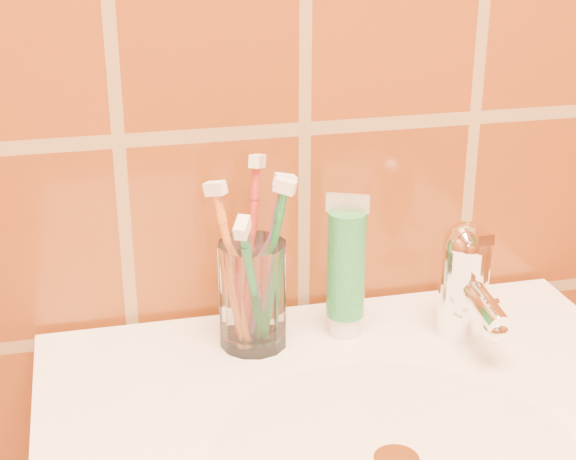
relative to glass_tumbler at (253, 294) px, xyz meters
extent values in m
cylinder|color=white|center=(0.07, -0.21, -0.05)|extent=(0.04, 0.04, 0.00)
cylinder|color=white|center=(0.00, 0.00, 0.00)|extent=(0.07, 0.07, 0.11)
cylinder|color=white|center=(0.09, 0.00, -0.04)|extent=(0.03, 0.03, 0.02)
cylinder|color=#1C793A|center=(0.09, 0.00, 0.02)|extent=(0.04, 0.04, 0.11)
cube|color=beige|center=(0.09, 0.00, 0.09)|extent=(0.04, 0.00, 0.02)
cylinder|color=white|center=(0.21, -0.03, -0.01)|extent=(0.05, 0.05, 0.09)
sphere|color=white|center=(0.21, -0.03, 0.04)|extent=(0.05, 0.05, 0.05)
cylinder|color=white|center=(0.21, -0.07, 0.00)|extent=(0.02, 0.09, 0.03)
cube|color=white|center=(0.21, -0.04, 0.06)|extent=(0.02, 0.06, 0.01)
camera|label=1|loc=(-0.14, -0.75, 0.38)|focal=55.00mm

